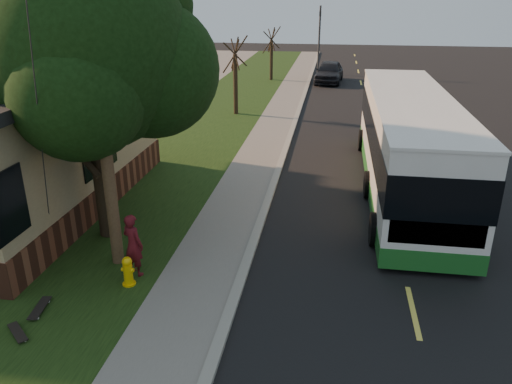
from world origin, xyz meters
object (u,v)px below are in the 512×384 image
fire_hydrant (128,271)px  transit_bus (408,141)px  traffic_signal (319,35)px  distant_car (329,72)px  leafy_tree (92,51)px  skateboard_main (40,308)px  skateboard_spare (18,332)px  dumpster (74,142)px  bare_tree_far (271,55)px  utility_pole (97,85)px  skateboarder (133,245)px  bare_tree_near (235,77)px

fire_hydrant → transit_bus: size_ratio=0.06×
traffic_signal → distant_car: size_ratio=1.14×
leafy_tree → skateboard_main: size_ratio=8.75×
traffic_signal → fire_hydrant: bearing=-95.2°
leafy_tree → skateboard_spare: bearing=-89.4°
transit_bus → distant_car: bearing=97.9°
traffic_signal → distant_car: 4.92m
fire_hydrant → distant_car: bearing=82.1°
dumpster → distant_car: (10.34, 20.49, 0.18)m
bare_tree_far → skateboard_spare: size_ratio=5.64×
skateboard_spare → dumpster: (-4.69, 11.45, 0.51)m
traffic_signal → dumpster: bearing=-110.7°
distant_car → skateboard_main: bearing=-95.5°
utility_pole → transit_bus: size_ratio=0.74×
transit_bus → dumpster: (-13.42, 1.71, -1.13)m
utility_pole → skateboarder: size_ratio=5.64×
bare_tree_far → dumpster: size_ratio=2.46×
traffic_signal → bare_tree_near: bearing=-104.0°
utility_pole → transit_bus: utility_pole is taller
bare_tree_far → skateboard_spare: 32.22m
fire_hydrant → bare_tree_near: bare_tree_near is taller
skateboard_main → dumpster: size_ratio=0.54×
utility_pole → traffic_signal: (3.81, 33.01, -1.47)m
traffic_signal → transit_bus: traffic_signal is taller
bare_tree_far → skateboarder: 29.53m
bare_tree_near → dumpster: bearing=-121.4°
fire_hydrant → utility_pole: 4.37m
fire_hydrant → dumpster: dumpster is taller
bare_tree_near → dumpster: bare_tree_near is taller
fire_hydrant → transit_bus: (7.20, 7.60, 1.34)m
bare_tree_far → transit_bus: size_ratio=0.33×
bare_tree_far → distant_car: size_ratio=0.84×
fire_hydrant → traffic_signal: (3.10, 34.00, 2.73)m
skateboarder → skateboard_spare: 3.13m
skateboarder → utility_pole: bearing=-11.8°
skateboarder → skateboard_main: (-1.51, -1.81, -0.74)m
dumpster → distant_car: bearing=63.2°
leafy_tree → traffic_signal: size_ratio=1.42×
utility_pole → skateboard_main: size_ratio=10.18×
leafy_tree → skateboard_main: (0.04, -3.96, -5.04)m
bare_tree_far → skateboard_main: (-1.13, -31.31, -1.87)m
fire_hydrant → dumpster: bearing=123.7°
utility_pole → bare_tree_near: size_ratio=2.11×
utility_pole → distant_car: 29.45m
bare_tree_near → skateboard_spare: bare_tree_near is taller
skateboarder → fire_hydrant: bearing=117.1°
transit_bus → distant_car: (-3.08, 22.19, -0.95)m
skateboarder → transit_bus: bearing=-111.1°
skateboarder → bare_tree_near: bearing=-62.8°
bare_tree_near → transit_bus: 13.19m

